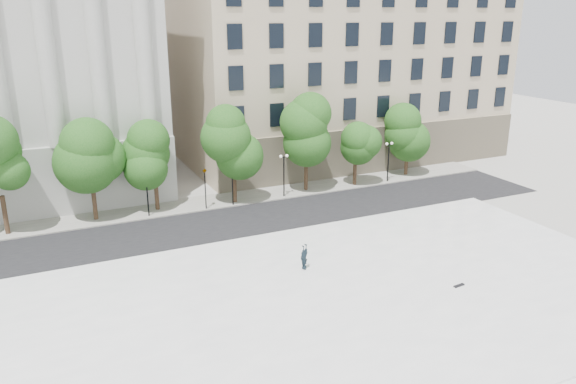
# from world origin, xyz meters

# --- Properties ---
(ground) EXTENTS (160.00, 160.00, 0.00)m
(ground) POSITION_xyz_m (0.00, 0.00, 0.00)
(ground) COLOR #AFAEA6
(ground) RESTS_ON ground
(plaza) EXTENTS (44.00, 22.00, 0.45)m
(plaza) POSITION_xyz_m (0.00, 3.00, 0.23)
(plaza) COLOR white
(plaza) RESTS_ON ground
(street) EXTENTS (60.00, 8.00, 0.02)m
(street) POSITION_xyz_m (0.00, 18.00, 0.01)
(street) COLOR black
(street) RESTS_ON ground
(far_sidewalk) EXTENTS (60.00, 4.00, 0.12)m
(far_sidewalk) POSITION_xyz_m (0.00, 24.00, 0.06)
(far_sidewalk) COLOR #ACA99F
(far_sidewalk) RESTS_ON ground
(building_east) EXTENTS (36.00, 26.15, 23.00)m
(building_east) POSITION_xyz_m (20.00, 38.91, 11.14)
(building_east) COLOR #BDAA90
(building_east) RESTS_ON ground
(traffic_light_west) EXTENTS (0.86, 1.65, 4.16)m
(traffic_light_west) POSITION_xyz_m (-0.36, 22.30, 3.65)
(traffic_light_west) COLOR black
(traffic_light_west) RESTS_ON ground
(traffic_light_east) EXTENTS (0.96, 1.78, 4.21)m
(traffic_light_east) POSITION_xyz_m (2.09, 22.30, 3.71)
(traffic_light_east) COLOR black
(traffic_light_east) RESTS_ON ground
(person_lying) EXTENTS (1.27, 1.80, 0.46)m
(person_lying) POSITION_xyz_m (1.61, 7.30, 0.68)
(person_lying) COLOR black
(person_lying) RESTS_ON plaza
(skateboard) EXTENTS (0.79, 0.28, 0.08)m
(skateboard) POSITION_xyz_m (9.09, 1.19, 0.49)
(skateboard) COLOR black
(skateboard) RESTS_ON plaza
(street_trees) EXTENTS (46.67, 4.94, 8.06)m
(street_trees) POSITION_xyz_m (0.77, 23.45, 5.35)
(street_trees) COLOR #382619
(street_trees) RESTS_ON ground
(lamp_posts) EXTENTS (38.10, 0.28, 4.20)m
(lamp_posts) POSITION_xyz_m (0.47, 22.60, 2.87)
(lamp_posts) COLOR black
(lamp_posts) RESTS_ON ground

